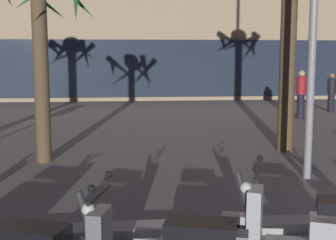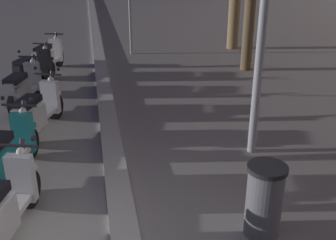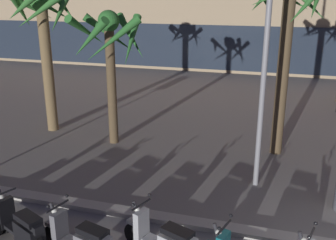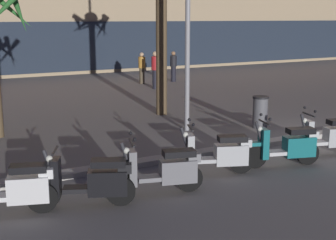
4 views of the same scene
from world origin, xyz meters
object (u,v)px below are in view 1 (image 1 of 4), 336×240
object	(u,v)px
pedestrian_window_shopping	(288,92)
pedestrian_by_palm_tree	(301,93)
scooter_silver_second_in_line	(316,235)
pedestrian_strolling_near_curb	(331,92)

from	to	relation	value
pedestrian_window_shopping	pedestrian_by_palm_tree	world-z (taller)	pedestrian_by_palm_tree
scooter_silver_second_in_line	pedestrian_window_shopping	distance (m)	14.15
pedestrian_strolling_near_curb	pedestrian_by_palm_tree	xyz separation A→B (m)	(-1.96, -1.79, 0.10)
pedestrian_window_shopping	pedestrian_strolling_near_curb	world-z (taller)	pedestrian_window_shopping
pedestrian_strolling_near_curb	pedestrian_by_palm_tree	bearing A→B (deg)	-137.56
pedestrian_strolling_near_curb	scooter_silver_second_in_line	bearing A→B (deg)	-115.41
pedestrian_window_shopping	pedestrian_by_palm_tree	distance (m)	1.78
scooter_silver_second_in_line	pedestrian_window_shopping	bearing A→B (deg)	71.14
pedestrian_by_palm_tree	scooter_silver_second_in_line	bearing A→B (deg)	-110.79
scooter_silver_second_in_line	pedestrian_by_palm_tree	bearing A→B (deg)	69.21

